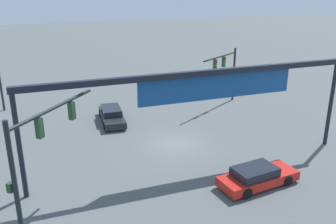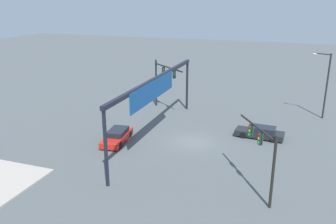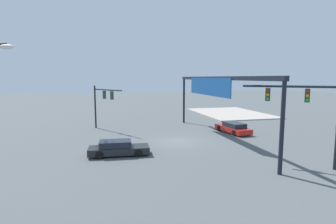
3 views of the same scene
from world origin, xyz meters
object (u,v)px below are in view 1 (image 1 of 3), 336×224
object	(u,v)px
traffic_signal_opposite_side	(37,147)
sedan_car_approaching	(257,176)
traffic_signal_near_corner	(226,67)
sedan_car_waiting_far	(112,115)

from	to	relation	value
traffic_signal_opposite_side	sedan_car_approaching	bearing A→B (deg)	-51.56
traffic_signal_near_corner	sedan_car_waiting_far	distance (m)	11.83
traffic_signal_near_corner	traffic_signal_opposite_side	xyz separation A→B (m)	(-17.38, -13.98, 0.48)
traffic_signal_near_corner	sedan_car_waiting_far	xyz separation A→B (m)	(-11.36, -1.06, -3.15)
traffic_signal_opposite_side	sedan_car_approaching	size ratio (longest dim) A/B	1.21
traffic_signal_near_corner	sedan_car_approaching	bearing A→B (deg)	37.28
traffic_signal_near_corner	sedan_car_approaching	distance (m)	15.69
traffic_signal_near_corner	traffic_signal_opposite_side	size ratio (longest dim) A/B	0.86
sedan_car_approaching	sedan_car_waiting_far	size ratio (longest dim) A/B	1.02
traffic_signal_near_corner	sedan_car_waiting_far	bearing A→B (deg)	-26.32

